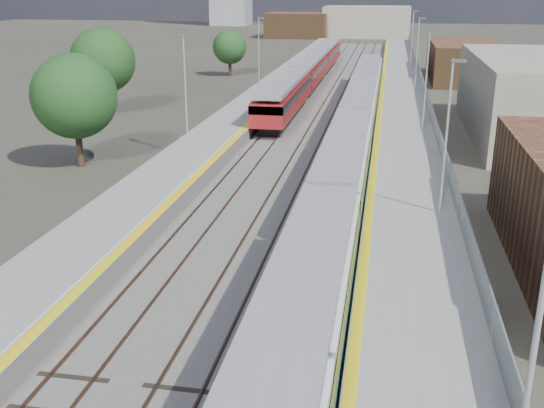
# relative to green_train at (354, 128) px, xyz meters

# --- Properties ---
(ground) EXTENTS (320.00, 320.00, 0.00)m
(ground) POSITION_rel_green_train_xyz_m (-1.50, 13.98, -2.07)
(ground) COLOR #47443A
(ground) RESTS_ON ground
(ballast_bed) EXTENTS (10.50, 155.00, 0.06)m
(ballast_bed) POSITION_rel_green_train_xyz_m (-3.75, 16.48, -2.04)
(ballast_bed) COLOR #565451
(ballast_bed) RESTS_ON ground
(tracks) EXTENTS (8.96, 160.00, 0.17)m
(tracks) POSITION_rel_green_train_xyz_m (-3.15, 18.15, -1.96)
(tracks) COLOR #4C3323
(tracks) RESTS_ON ground
(platform_right) EXTENTS (4.70, 155.00, 8.52)m
(platform_right) POSITION_rel_green_train_xyz_m (3.78, 16.47, -1.54)
(platform_right) COLOR slate
(platform_right) RESTS_ON ground
(platform_left) EXTENTS (4.30, 155.00, 8.52)m
(platform_left) POSITION_rel_green_train_xyz_m (-10.55, 16.46, -1.55)
(platform_left) COLOR slate
(platform_left) RESTS_ON ground
(green_train) EXTENTS (2.67, 74.45, 2.94)m
(green_train) POSITION_rel_green_train_xyz_m (0.00, 0.00, 0.00)
(green_train) COLOR black
(green_train) RESTS_ON ground
(red_train) EXTENTS (2.78, 56.36, 3.51)m
(red_train) POSITION_rel_green_train_xyz_m (-7.00, 31.42, 0.00)
(red_train) COLOR black
(red_train) RESTS_ON ground
(tree_a) EXTENTS (5.61, 5.61, 7.60)m
(tree_a) POSITION_rel_green_train_xyz_m (-18.06, -5.98, 2.72)
(tree_a) COLOR #382619
(tree_a) RESTS_ON ground
(tree_b) EXTENTS (5.98, 5.98, 8.10)m
(tree_b) POSITION_rel_green_train_xyz_m (-23.87, 11.30, 3.03)
(tree_b) COLOR #382619
(tree_b) RESTS_ON ground
(tree_c) EXTENTS (4.51, 4.51, 6.12)m
(tree_c) POSITION_rel_green_train_xyz_m (-18.97, 40.27, 1.78)
(tree_c) COLOR #382619
(tree_c) RESTS_ON ground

